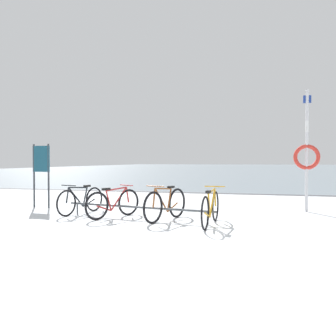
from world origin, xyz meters
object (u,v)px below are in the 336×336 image
at_px(bicycle_1, 114,203).
at_px(bicycle_2, 166,204).
at_px(rescue_post, 307,153).
at_px(bicycle_0, 81,200).
at_px(info_sign, 41,165).
at_px(bicycle_3, 211,208).

relative_size(bicycle_1, bicycle_2, 0.90).
relative_size(bicycle_2, rescue_post, 0.49).
relative_size(bicycle_0, bicycle_2, 1.01).
bearing_deg(bicycle_0, info_sign, 155.53).
height_order(bicycle_1, info_sign, info_sign).
bearing_deg(bicycle_0, rescue_post, 17.46).
distance_m(bicycle_0, bicycle_1, 1.12).
bearing_deg(bicycle_1, bicycle_2, -3.36).
distance_m(bicycle_1, bicycle_2, 1.30).
bearing_deg(bicycle_0, bicycle_2, -10.70).
relative_size(bicycle_0, bicycle_1, 1.13).
xyz_separation_m(bicycle_1, bicycle_3, (2.36, -0.40, 0.02)).
bearing_deg(info_sign, bicycle_0, -24.47).
xyz_separation_m(bicycle_2, bicycle_3, (1.06, -0.32, -0.01)).
xyz_separation_m(bicycle_2, rescue_post, (3.30, 2.22, 1.18)).
xyz_separation_m(bicycle_0, rescue_post, (5.65, 1.78, 1.21)).
distance_m(bicycle_1, bicycle_3, 2.40).
height_order(bicycle_2, bicycle_3, bicycle_2).
relative_size(bicycle_1, bicycle_3, 0.81).
relative_size(bicycle_0, rescue_post, 0.50).
bearing_deg(bicycle_3, bicycle_2, 163.19).
distance_m(bicycle_2, rescue_post, 4.15).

